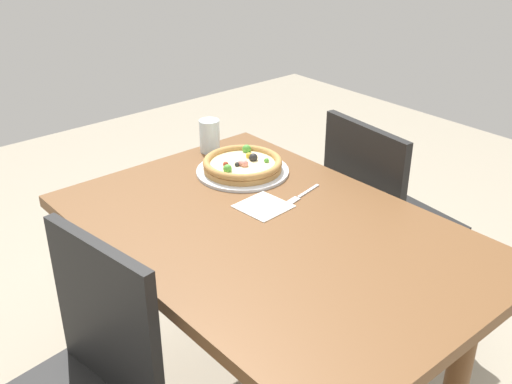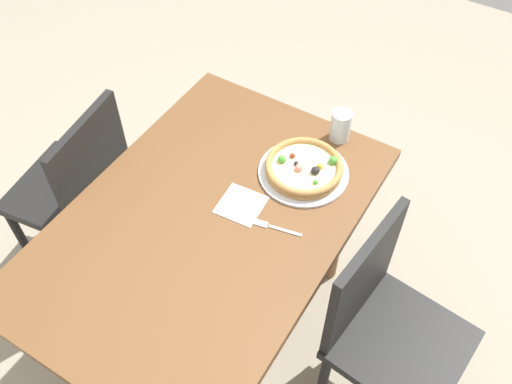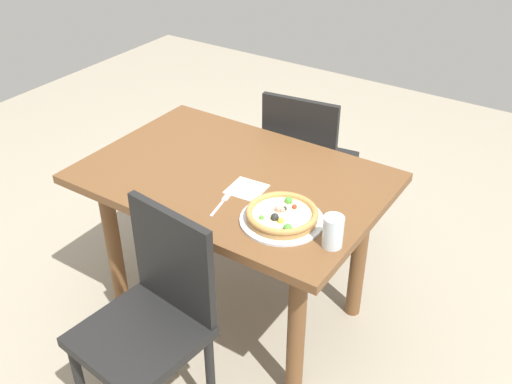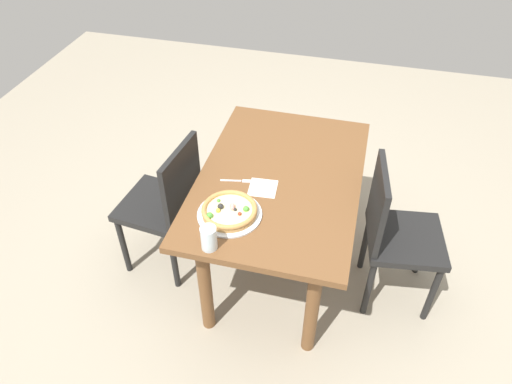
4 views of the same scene
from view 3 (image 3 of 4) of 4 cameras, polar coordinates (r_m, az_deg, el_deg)
name	(u,v)px [view 3 (image 3 of 4)]	position (r m, az deg, el deg)	size (l,w,h in m)	color
ground_plane	(236,306)	(2.90, -1.91, -11.01)	(6.00, 6.00, 0.00)	#9E937F
dining_table	(234,198)	(2.51, -2.17, -0.57)	(1.24, 0.84, 0.75)	brown
chair_near	(152,318)	(2.17, -10.03, -11.94)	(0.44, 0.44, 0.90)	black
chair_far	(306,162)	(3.03, 4.89, 2.87)	(0.45, 0.45, 0.90)	black
plate	(282,220)	(2.16, 2.52, -2.73)	(0.31, 0.31, 0.01)	silver
pizza	(282,214)	(2.15, 2.54, -2.18)	(0.27, 0.27, 0.05)	#B78447
fork	(222,203)	(2.26, -3.33, -1.05)	(0.05, 0.16, 0.00)	silver
drinking_glass	(333,232)	(2.03, 7.48, -3.83)	(0.07, 0.07, 0.12)	silver
napkin	(247,189)	(2.34, -0.92, 0.29)	(0.14, 0.14, 0.00)	white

